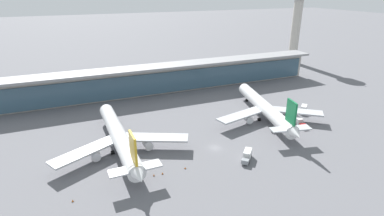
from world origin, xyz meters
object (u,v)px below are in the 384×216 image
safety_cone_alpha (73,201)px  airliner_centre_stand (265,108)px  service_truck_under_wing_grey (275,130)px  safety_cone_delta (154,175)px  service_truck_near_nose_yellow (136,165)px  airliner_left_stand (119,137)px  control_tower (297,18)px  safety_cone_echo (132,178)px  service_truck_by_tail_red (299,121)px  safety_cone_charlie (185,168)px  service_truck_on_taxiway_white (304,109)px  safety_cone_bravo (162,173)px  service_truck_mid_apron_grey (247,155)px

safety_cone_alpha → airliner_centre_stand: bearing=18.2°
service_truck_under_wing_grey → safety_cone_delta: 53.51m
service_truck_near_nose_yellow → service_truck_under_wing_grey: size_ratio=1.00×
airliner_left_stand → control_tower: (145.06, 84.85, 27.03)m
control_tower → safety_cone_alpha: 197.05m
safety_cone_alpha → safety_cone_echo: bearing=13.9°
control_tower → safety_cone_delta: control_tower is taller
airliner_centre_stand → safety_cone_echo: airliner_centre_stand is taller
airliner_left_stand → control_tower: control_tower is taller
airliner_left_stand → service_truck_by_tail_red: bearing=-5.8°
safety_cone_alpha → safety_cone_charlie: (33.65, 3.15, 0.00)m
control_tower → safety_cone_alpha: bearing=-146.4°
service_truck_under_wing_grey → service_truck_by_tail_red: (13.27, 1.71, 0.82)m
airliner_centre_stand → control_tower: bearing=44.7°
airliner_left_stand → service_truck_on_taxiway_white: 83.87m
safety_cone_bravo → safety_cone_charlie: (7.54, 0.12, 0.00)m
service_truck_by_tail_red → safety_cone_charlie: (-55.48, -12.26, -1.37)m
service_truck_under_wing_grey → service_truck_by_tail_red: 13.40m
safety_cone_bravo → service_truck_by_tail_red: bearing=11.1°
service_truck_near_nose_yellow → service_truck_mid_apron_grey: service_truck_mid_apron_grey is taller
airliner_centre_stand → safety_cone_delta: (-56.35, -23.12, -4.80)m
service_truck_near_nose_yellow → service_truck_under_wing_grey: (56.24, 3.77, 0.00)m
service_truck_by_tail_red → control_tower: 121.39m
service_truck_by_tail_red → safety_cone_bravo: (-63.02, -12.38, -1.37)m
airliner_left_stand → service_truck_near_nose_yellow: size_ratio=18.41×
service_truck_near_nose_yellow → safety_cone_echo: 6.39m
service_truck_near_nose_yellow → safety_cone_bravo: bearing=-46.7°
service_truck_near_nose_yellow → control_tower: control_tower is taller
service_truck_mid_apron_grey → safety_cone_delta: 31.35m
airliner_centre_stand → service_truck_near_nose_yellow: bearing=-164.8°
service_truck_under_wing_grey → safety_cone_alpha: size_ratio=4.72×
service_truck_mid_apron_grey → control_tower: control_tower is taller
safety_cone_delta → airliner_centre_stand: bearing=22.3°
airliner_centre_stand → service_truck_on_taxiway_white: (20.90, -0.74, -3.43)m
service_truck_by_tail_red → service_truck_on_taxiway_white: same height
service_truck_by_tail_red → safety_cone_charlie: bearing=-167.5°
service_truck_by_tail_red → airliner_centre_stand: bearing=130.9°
service_truck_mid_apron_grey → control_tower: size_ratio=0.12×
service_truck_mid_apron_grey → control_tower: bearing=45.0°
service_truck_near_nose_yellow → safety_cone_alpha: 22.00m
service_truck_near_nose_yellow → airliner_centre_stand: bearing=15.2°
control_tower → safety_cone_delta: 176.45m
service_truck_mid_apron_grey → safety_cone_charlie: service_truck_mid_apron_grey is taller
service_truck_by_tail_red → safety_cone_echo: 73.11m
airliner_left_stand → safety_cone_bravo: bearing=-65.0°
safety_cone_charlie → service_truck_under_wing_grey: bearing=14.0°
service_truck_near_nose_yellow → safety_cone_charlie: service_truck_near_nose_yellow is taller
airliner_left_stand → safety_cone_bravo: 22.30m
service_truck_by_tail_red → safety_cone_alpha: service_truck_by_tail_red is taller
service_truck_mid_apron_grey → safety_cone_bravo: (-28.49, 2.76, -1.37)m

